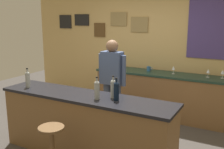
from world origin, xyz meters
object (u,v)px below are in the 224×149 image
bartender (112,79)px  wine_glass_a (174,68)px  wine_bottle_a (28,79)px  wine_glass_b (208,71)px  wine_bottle_d (116,90)px  wine_bottle_c (113,88)px  wine_bottle_b (97,89)px  coffee_mug (149,69)px  bar_stool (52,143)px  wine_glass_c (223,72)px

bartender → wine_glass_a: size_ratio=10.45×
wine_bottle_a → wine_glass_b: 3.18m
wine_bottle_d → wine_glass_b: size_ratio=1.97×
wine_bottle_c → wine_glass_a: 2.02m
wine_bottle_b → wine_glass_b: wine_bottle_b is taller
wine_glass_b → coffee_mug: 1.17m
wine_bottle_a → coffee_mug: 2.48m
wine_bottle_a → wine_bottle_b: 1.26m
wine_bottle_c → wine_bottle_d: same height
wine_bottle_c → wine_glass_b: wine_bottle_c is taller
bartender → wine_bottle_c: (0.49, -0.86, 0.12)m
bar_stool → wine_bottle_d: (0.55, 0.66, 0.60)m
wine_glass_b → coffee_mug: wine_glass_b is taller
wine_bottle_d → coffee_mug: wine_bottle_d is taller
wine_glass_b → coffee_mug: size_ratio=1.24×
wine_bottle_b → bartender: bearing=108.1°
bartender → wine_bottle_b: 1.08m
wine_bottle_d → wine_glass_b: (0.81, 2.10, -0.05)m
coffee_mug → wine_bottle_b: bearing=-87.1°
wine_bottle_c → wine_glass_b: size_ratio=1.97×
wine_glass_c → wine_glass_b: bearing=-173.0°
wine_bottle_b → wine_glass_a: (0.41, 2.16, -0.05)m
wine_bottle_c → wine_glass_c: (1.15, 2.04, -0.05)m
wine_bottle_d → wine_glass_b: wine_bottle_d is taller
bar_stool → wine_bottle_a: wine_bottle_a is taller
wine_bottle_d → wine_bottle_a: bearing=-176.9°
wine_glass_c → coffee_mug: 1.42m
wine_bottle_d → bar_stool: bearing=-130.1°
wine_bottle_a → wine_glass_a: (1.67, 2.17, -0.05)m
wine_bottle_c → bartender: bearing=119.7°
wine_bottle_b → wine_bottle_d: size_ratio=1.00×
bar_stool → wine_bottle_c: (0.46, 0.75, 0.60)m
wine_bottle_b → wine_glass_c: (1.31, 2.20, -0.05)m
wine_bottle_d → wine_glass_a: (0.16, 2.09, -0.05)m
wine_bottle_c → wine_bottle_d: size_ratio=1.00×
wine_bottle_a → coffee_mug: bearing=62.3°
wine_bottle_b → wine_bottle_c: (0.16, 0.16, 0.00)m
bar_stool → wine_bottle_d: size_ratio=2.22×
wine_glass_a → wine_glass_b: size_ratio=1.00×
bar_stool → wine_bottle_d: bearing=49.9°
bar_stool → wine_bottle_c: wine_bottle_c is taller
wine_glass_a → wine_glass_b: bearing=0.7°
bartender → wine_glass_c: bartender is taller
wine_bottle_b → coffee_mug: bearing=92.9°
wine_glass_b → wine_glass_c: 0.25m
wine_glass_c → wine_bottle_d: bearing=-116.4°
wine_bottle_a → wine_glass_c: (2.57, 2.21, -0.05)m
wine_glass_c → wine_glass_a: bearing=-177.6°
bar_stool → wine_bottle_b: bearing=62.7°
bartender → wine_bottle_a: bartender is taller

